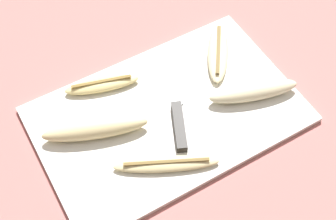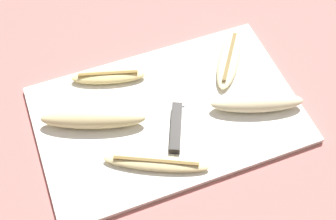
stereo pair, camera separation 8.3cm
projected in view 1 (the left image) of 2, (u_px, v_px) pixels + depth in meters
ground_plane at (168, 116)px, 0.94m from camera, size 4.00×4.00×0.00m
cutting_board at (168, 114)px, 0.93m from camera, size 0.52×0.33×0.01m
knife at (180, 115)px, 0.91m from camera, size 0.12×0.23×0.02m
banana_pale_long at (253, 91)px, 0.94m from camera, size 0.19×0.10×0.03m
banana_ripe_center at (95, 129)px, 0.88m from camera, size 0.20×0.11×0.04m
banana_golden_short at (102, 85)px, 0.95m from camera, size 0.16×0.08×0.02m
banana_mellow_near at (166, 164)px, 0.85m from camera, size 0.19×0.12×0.02m
banana_cream_curved at (218, 52)px, 1.00m from camera, size 0.13×0.16×0.02m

